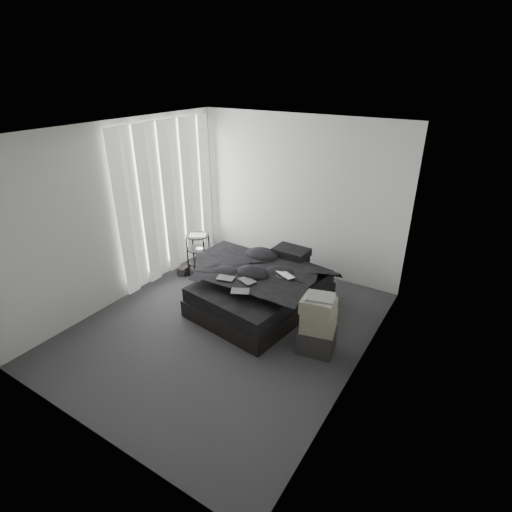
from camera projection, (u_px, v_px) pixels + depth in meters
The scene contains 25 objects.
floor at pixel (225, 326), 5.49m from camera, with size 3.60×4.20×0.01m, color #2F3032.
ceiling at pixel (217, 130), 4.36m from camera, with size 3.60×4.20×0.01m, color white.
wall_back at pixel (298, 197), 6.53m from camera, with size 3.60×0.01×2.60m, color silver.
wall_front at pixel (72, 324), 3.32m from camera, with size 3.60×0.01×2.60m, color silver.
wall_left at pixel (122, 214), 5.78m from camera, with size 0.01×4.20×2.60m, color silver.
wall_right at pixel (364, 276), 4.07m from camera, with size 0.01×4.20×2.60m, color silver.
window_left at pixel (166, 195), 6.44m from camera, with size 0.02×2.00×2.30m, color white.
curtain_left at pixel (169, 200), 6.45m from camera, with size 0.06×2.12×2.48m, color white.
bed at pixel (261, 299), 5.90m from camera, with size 1.42×1.87×0.25m, color black.
mattress at pixel (261, 285), 5.80m from camera, with size 1.36×1.82×0.20m, color black.
duvet at pixel (259, 274), 5.68m from camera, with size 1.38×1.60×0.22m, color black.
pillow_lower at pixel (288, 258), 6.26m from camera, with size 0.56×0.38×0.13m, color black.
pillow_upper at pixel (291, 252), 6.15m from camera, with size 0.53×0.36×0.12m, color black.
laptop at pixel (283, 271), 5.49m from camera, with size 0.30×0.19×0.02m, color silver.
comic_a at pixel (225, 274), 5.45m from camera, with size 0.24×0.15×0.01m, color black.
comic_b at pixel (247, 276), 5.38m from camera, with size 0.24×0.15×0.01m, color black.
comic_c at pixel (240, 286), 5.12m from camera, with size 0.24×0.15×0.01m, color black.
side_stand at pixel (199, 255), 6.75m from camera, with size 0.38×0.38×0.70m, color black.
papers at pixel (198, 235), 6.59m from camera, with size 0.27×0.20×0.01m, color white.
floor_books at pixel (184, 270), 6.83m from camera, with size 0.15×0.21×0.15m, color black.
box_lower at pixel (316, 340), 4.96m from camera, with size 0.44×0.34×0.32m, color black.
box_mid at pixel (318, 321), 4.82m from camera, with size 0.41×0.32×0.25m, color #6D6956.
box_upper at pixel (318, 306), 4.75m from camera, with size 0.39×0.31×0.17m, color #6D6956.
art_book_white at pixel (320, 299), 4.70m from camera, with size 0.33×0.27×0.03m, color silver.
art_book_snake at pixel (320, 297), 4.67m from camera, with size 0.32×0.26×0.03m, color silver.
Camera 1 is at (2.76, -3.62, 3.24)m, focal length 28.00 mm.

